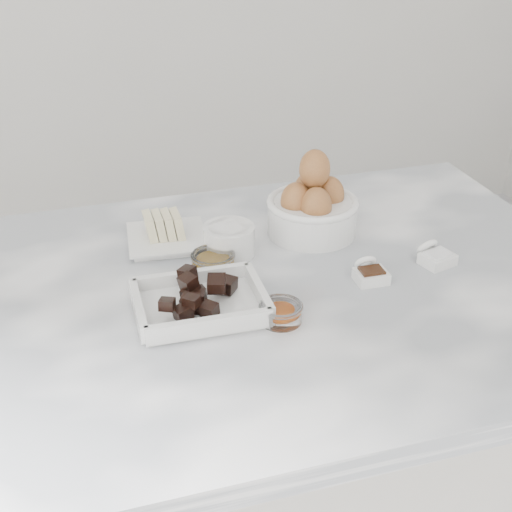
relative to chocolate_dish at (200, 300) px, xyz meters
The scene contains 10 objects.
cabinet 0.52m from the chocolate_dish, 26.65° to the left, with size 1.10×0.70×0.90m, color beige.
marble_slab 0.11m from the chocolate_dish, 26.65° to the left, with size 1.20×0.80×0.04m, color white.
chocolate_dish is the anchor object (origin of this frame).
butter_plate 0.24m from the chocolate_dish, 92.05° to the left, with size 0.15×0.15×0.06m.
sugar_ramekin 0.19m from the chocolate_dish, 61.50° to the left, with size 0.09×0.09×0.05m.
egg_bowl 0.33m from the chocolate_dish, 37.94° to the left, with size 0.17×0.17×0.16m.
honey_bowl 0.13m from the chocolate_dish, 67.26° to the left, with size 0.08×0.08×0.03m.
zest_bowl 0.13m from the chocolate_dish, 28.13° to the right, with size 0.07×0.07×0.03m.
vanilla_spoon 0.29m from the chocolate_dish, ahead, with size 0.05×0.07×0.04m.
salt_spoon 0.43m from the chocolate_dish, ahead, with size 0.06×0.08×0.04m.
Camera 1 is at (-0.28, -0.95, 1.55)m, focal length 50.00 mm.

